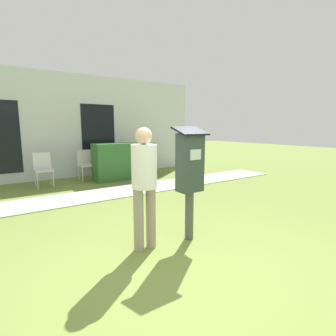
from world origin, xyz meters
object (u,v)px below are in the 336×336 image
object	(u,v)px
outdoor_chair_left	(43,167)
outdoor_chair_right	(125,160)
person_standing	(144,179)
outdoor_chair_middle	(86,162)
parking_meter	(190,169)

from	to	relation	value
outdoor_chair_left	outdoor_chair_right	bearing A→B (deg)	25.34
person_standing	outdoor_chair_right	bearing A→B (deg)	102.48
person_standing	outdoor_chair_left	size ratio (longest dim) A/B	1.76
outdoor_chair_middle	outdoor_chair_right	distance (m)	1.23
outdoor_chair_left	outdoor_chair_right	xyz separation A→B (m)	(2.44, 0.11, 0.00)
parking_meter	person_standing	bearing A→B (deg)	172.87
outdoor_chair_right	person_standing	bearing A→B (deg)	-103.05
person_standing	outdoor_chair_right	distance (m)	5.27
parking_meter	outdoor_chair_middle	distance (m)	5.11
parking_meter	outdoor_chair_middle	world-z (taller)	parking_meter
parking_meter	outdoor_chair_right	xyz separation A→B (m)	(1.33, 4.95, -0.49)
outdoor_chair_middle	parking_meter	bearing A→B (deg)	-74.62
outdoor_chair_middle	outdoor_chair_right	bearing A→B (deg)	10.32
person_standing	outdoor_chair_right	size ratio (longest dim) A/B	1.76
parking_meter	outdoor_chair_left	distance (m)	4.99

